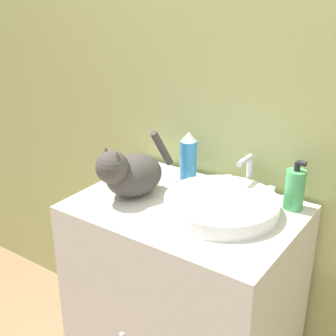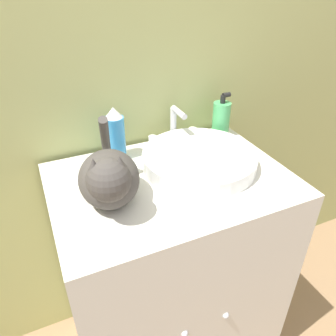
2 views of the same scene
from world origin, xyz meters
TOP-DOWN VIEW (x-y plane):
  - wall_back at (0.00, 0.59)m, footprint 6.00×0.05m
  - vanity_cabinet at (0.00, 0.27)m, footprint 0.77×0.56m
  - sink_basin at (0.12, 0.31)m, footprint 0.39×0.39m
  - faucet at (0.12, 0.51)m, footprint 0.21×0.11m
  - cat at (-0.21, 0.23)m, footprint 0.22×0.35m
  - soap_bottle at (0.31, 0.47)m, footprint 0.07×0.07m
  - spray_bottle at (-0.12, 0.47)m, footprint 0.07×0.07m

SIDE VIEW (x-z plane):
  - vanity_cabinet at x=0.00m, z-range 0.00..0.90m
  - sink_basin at x=0.12m, z-range 0.90..0.96m
  - faucet at x=0.12m, z-range 0.90..1.04m
  - soap_bottle at x=0.31m, z-range 0.89..1.07m
  - cat at x=-0.21m, z-range 0.88..1.11m
  - spray_bottle at x=-0.12m, z-range 0.90..1.09m
  - wall_back at x=0.00m, z-range 0.00..2.50m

